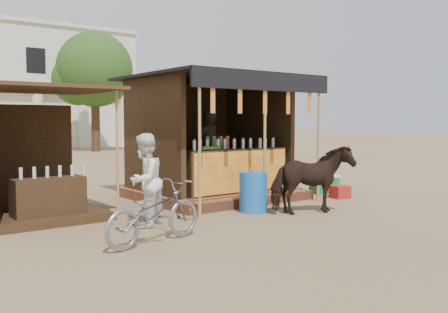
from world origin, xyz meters
TOP-DOWN VIEW (x-y plane):
  - ground at (0.00, 0.00)m, footprint 120.00×120.00m
  - main_stall at (1.00, 3.36)m, footprint 3.60×3.61m
  - secondary_stall at (-3.17, 3.24)m, footprint 2.40×2.40m
  - cow at (1.30, 0.54)m, footprint 1.70×1.14m
  - motorbike at (-2.25, 0.31)m, footprint 1.81×0.94m
  - bystander at (-1.80, 1.43)m, footprint 0.97×0.92m
  - blue_barrel at (0.54, 1.37)m, footprint 0.61×0.61m
  - red_crate at (3.28, 1.49)m, footprint 0.44×0.44m
  - cooler at (3.60, 2.25)m, footprint 0.74×0.60m
  - tree at (5.81, 22.14)m, footprint 4.50×4.40m

SIDE VIEW (x-z plane):
  - ground at x=0.00m, z-range 0.00..0.00m
  - red_crate at x=3.28m, z-range 0.00..0.29m
  - cooler at x=3.60m, z-range 0.00..0.46m
  - blue_barrel at x=0.54m, z-range 0.00..0.78m
  - motorbike at x=-2.25m, z-range 0.00..0.91m
  - cow at x=1.30m, z-range 0.00..1.32m
  - bystander at x=-1.80m, z-range 0.00..1.57m
  - secondary_stall at x=-3.17m, z-range -0.34..2.04m
  - main_stall at x=1.00m, z-range -0.36..2.42m
  - tree at x=5.81m, z-range 1.13..8.13m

